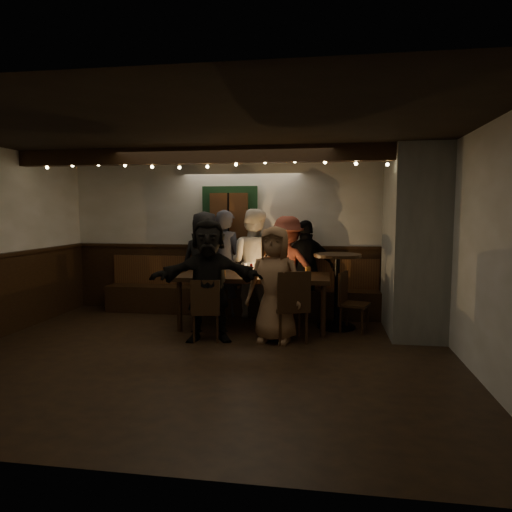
% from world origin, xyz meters
% --- Properties ---
extents(room, '(6.02, 5.01, 2.62)m').
position_xyz_m(room, '(1.07, 1.42, 1.07)').
color(room, black).
rests_on(room, ground).
extents(dining_table, '(2.22, 0.95, 0.96)m').
position_xyz_m(dining_table, '(0.38, 1.40, 0.72)').
color(dining_table, black).
rests_on(dining_table, ground).
extents(chair_near_left, '(0.43, 0.43, 0.84)m').
position_xyz_m(chair_near_left, '(-0.13, 0.56, 0.47)').
color(chair_near_left, black).
rests_on(chair_near_left, ground).
extents(chair_near_right, '(0.56, 0.56, 0.96)m').
position_xyz_m(chair_near_right, '(1.00, 0.65, 0.54)').
color(chair_near_right, black).
rests_on(chair_near_right, ground).
extents(chair_end, '(0.49, 0.49, 0.85)m').
position_xyz_m(chair_end, '(1.77, 1.41, 0.48)').
color(chair_end, black).
rests_on(chair_end, ground).
extents(high_top, '(0.69, 0.69, 1.10)m').
position_xyz_m(high_top, '(1.60, 1.56, 0.70)').
color(high_top, black).
rests_on(high_top, ground).
extents(person_a, '(0.88, 0.61, 1.73)m').
position_xyz_m(person_a, '(-0.57, 2.18, 0.86)').
color(person_a, black).
rests_on(person_a, ground).
extents(person_b, '(0.74, 0.60, 1.75)m').
position_xyz_m(person_b, '(-0.21, 2.12, 0.87)').
color(person_b, '#33323B').
rests_on(person_b, ground).
extents(person_c, '(0.99, 0.85, 1.77)m').
position_xyz_m(person_c, '(0.25, 2.14, 0.88)').
color(person_c, silver).
rests_on(person_c, ground).
extents(person_d, '(1.11, 0.70, 1.65)m').
position_xyz_m(person_d, '(0.81, 2.12, 0.82)').
color(person_d, maroon).
rests_on(person_d, ground).
extents(person_e, '(1.00, 0.67, 1.59)m').
position_xyz_m(person_e, '(1.12, 2.13, 0.79)').
color(person_e, black).
rests_on(person_e, ground).
extents(person_f, '(1.58, 0.75, 1.64)m').
position_xyz_m(person_f, '(-0.11, 0.62, 0.82)').
color(person_f, black).
rests_on(person_f, ground).
extents(person_g, '(0.82, 0.60, 1.54)m').
position_xyz_m(person_g, '(0.77, 0.71, 0.77)').
color(person_g, '#946946').
rests_on(person_g, ground).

